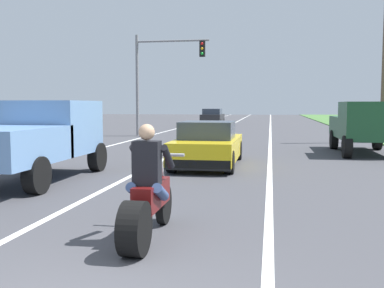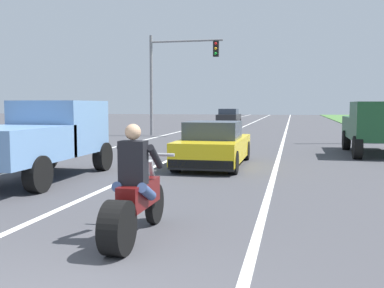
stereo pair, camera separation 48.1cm
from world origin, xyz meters
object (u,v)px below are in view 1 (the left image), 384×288
Objects in this scene: motorcycle_with_rider at (147,199)px; distant_car_far_ahead at (213,117)px; pickup_truck_right_shoulder_dark_green at (364,125)px; pickup_truck_left_lane_light_blue at (37,136)px; sports_car_yellow at (208,145)px; traffic_light_mast_near at (159,69)px.

motorcycle_with_rider reaches higher than distant_car_far_ahead.
pickup_truck_right_shoulder_dark_green reaches higher than motorcycle_with_rider.
distant_car_far_ahead is (-3.52, 34.39, 0.18)m from motorcycle_with_rider.
motorcycle_with_rider is 13.28m from pickup_truck_right_shoulder_dark_green.
pickup_truck_left_lane_light_blue and pickup_truck_right_shoulder_dark_green have the same top height.
pickup_truck_right_shoulder_dark_green reaches higher than distant_car_far_ahead.
sports_car_yellow is at bearing -82.99° from distant_car_far_ahead.
traffic_light_mast_near is at bearing 141.20° from pickup_truck_right_shoulder_dark_green.
distant_car_far_ahead is (-3.28, 26.64, 0.14)m from sports_car_yellow.
pickup_truck_left_lane_light_blue is 16.23m from traffic_light_mast_near.
sports_car_yellow is 0.90× the size of pickup_truck_right_shoulder_dark_green.
distant_car_far_ahead is at bearing 95.84° from motorcycle_with_rider.
pickup_truck_left_lane_light_blue reaches higher than motorcycle_with_rider.
pickup_truck_right_shoulder_dark_green is 23.80m from distant_car_far_ahead.
motorcycle_with_rider is 0.46× the size of pickup_truck_right_shoulder_dark_green.
distant_car_far_ahead is at bearing 84.26° from traffic_light_mast_near.
pickup_truck_left_lane_light_blue reaches higher than distant_car_far_ahead.
sports_car_yellow is 0.90× the size of pickup_truck_left_lane_light_blue.
traffic_light_mast_near is at bearing -95.74° from distant_car_far_ahead.
traffic_light_mast_near is (-10.09, 8.11, 2.88)m from pickup_truck_right_shoulder_dark_green.
distant_car_far_ahead is at bearing 97.01° from sports_car_yellow.
motorcycle_with_rider is 0.46× the size of pickup_truck_left_lane_light_blue.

